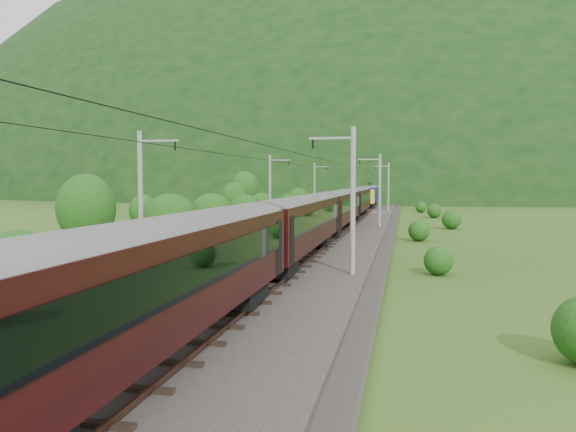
# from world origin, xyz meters

# --- Properties ---
(ground) EXTENTS (600.00, 600.00, 0.00)m
(ground) POSITION_xyz_m (0.00, 0.00, 0.00)
(ground) COLOR #254B17
(ground) RESTS_ON ground
(railbed) EXTENTS (14.00, 220.00, 0.30)m
(railbed) POSITION_xyz_m (0.00, 10.00, 0.15)
(railbed) COLOR #38332D
(railbed) RESTS_ON ground
(track_left) EXTENTS (2.40, 220.00, 0.27)m
(track_left) POSITION_xyz_m (-2.40, 10.00, 0.37)
(track_left) COLOR #553124
(track_left) RESTS_ON railbed
(track_right) EXTENTS (2.40, 220.00, 0.27)m
(track_right) POSITION_xyz_m (2.40, 10.00, 0.37)
(track_right) COLOR #553124
(track_right) RESTS_ON railbed
(catenary_left) EXTENTS (2.54, 192.28, 8.00)m
(catenary_left) POSITION_xyz_m (-6.12, 32.00, 4.50)
(catenary_left) COLOR gray
(catenary_left) RESTS_ON railbed
(catenary_right) EXTENTS (2.54, 192.28, 8.00)m
(catenary_right) POSITION_xyz_m (6.12, 32.00, 4.50)
(catenary_right) COLOR gray
(catenary_right) RESTS_ON railbed
(overhead_wires) EXTENTS (4.83, 198.00, 0.03)m
(overhead_wires) POSITION_xyz_m (0.00, 10.00, 7.10)
(overhead_wires) COLOR black
(overhead_wires) RESTS_ON ground
(mountain_main) EXTENTS (504.00, 360.00, 244.00)m
(mountain_main) POSITION_xyz_m (0.00, 260.00, 0.00)
(mountain_main) COLOR black
(mountain_main) RESTS_ON ground
(mountain_ridge) EXTENTS (336.00, 280.00, 132.00)m
(mountain_ridge) POSITION_xyz_m (-120.00, 300.00, 0.00)
(mountain_ridge) COLOR black
(mountain_ridge) RESTS_ON ground
(train) EXTENTS (2.72, 151.39, 4.72)m
(train) POSITION_xyz_m (2.40, 4.35, 3.27)
(train) COLOR black
(train) RESTS_ON ground
(hazard_post_near) EXTENTS (0.18, 0.18, 1.67)m
(hazard_post_near) POSITION_xyz_m (-0.05, 50.60, 1.13)
(hazard_post_near) COLOR red
(hazard_post_near) RESTS_ON railbed
(hazard_post_far) EXTENTS (0.16, 0.16, 1.54)m
(hazard_post_far) POSITION_xyz_m (0.23, 60.35, 1.07)
(hazard_post_far) COLOR red
(hazard_post_far) RESTS_ON railbed
(signal) EXTENTS (0.25, 0.25, 2.24)m
(signal) POSITION_xyz_m (-3.91, 49.59, 1.61)
(signal) COLOR black
(signal) RESTS_ON railbed
(vegetation_left) EXTENTS (12.33, 148.28, 6.99)m
(vegetation_left) POSITION_xyz_m (-13.31, 27.29, 2.37)
(vegetation_left) COLOR #1C4312
(vegetation_left) RESTS_ON ground
(vegetation_right) EXTENTS (6.10, 107.71, 2.73)m
(vegetation_right) POSITION_xyz_m (13.16, -4.65, 1.12)
(vegetation_right) COLOR #1C4312
(vegetation_right) RESTS_ON ground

